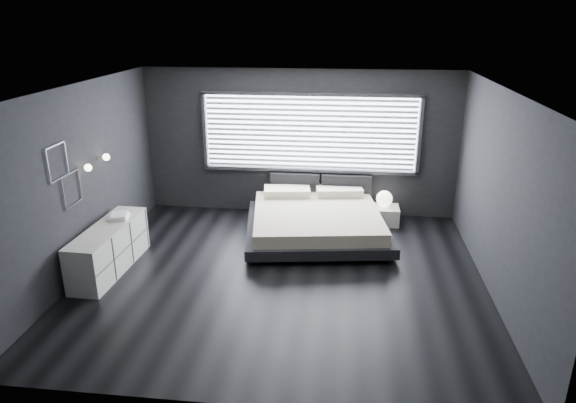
# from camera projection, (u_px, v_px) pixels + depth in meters

# --- Properties ---
(room) EXTENTS (6.04, 6.00, 2.80)m
(room) POSITION_uv_depth(u_px,v_px,m) (281.00, 189.00, 7.27)
(room) COLOR black
(room) RESTS_ON ground
(window) EXTENTS (4.14, 0.09, 1.52)m
(window) POSITION_uv_depth(u_px,v_px,m) (310.00, 133.00, 9.69)
(window) COLOR white
(window) RESTS_ON ground
(headboard) EXTENTS (1.96, 0.16, 0.52)m
(headboard) POSITION_uv_depth(u_px,v_px,m) (320.00, 187.00, 9.97)
(headboard) COLOR black
(headboard) RESTS_ON ground
(sconce_near) EXTENTS (0.18, 0.11, 0.11)m
(sconce_near) POSITION_uv_depth(u_px,v_px,m) (88.00, 168.00, 7.56)
(sconce_near) COLOR silver
(sconce_near) RESTS_ON ground
(sconce_far) EXTENTS (0.18, 0.11, 0.11)m
(sconce_far) POSITION_uv_depth(u_px,v_px,m) (106.00, 157.00, 8.12)
(sconce_far) COLOR silver
(sconce_far) RESTS_ON ground
(wall_art_upper) EXTENTS (0.01, 0.48, 0.48)m
(wall_art_upper) POSITION_uv_depth(u_px,v_px,m) (58.00, 162.00, 6.93)
(wall_art_upper) COLOR #47474C
(wall_art_upper) RESTS_ON ground
(wall_art_lower) EXTENTS (0.01, 0.48, 0.48)m
(wall_art_lower) POSITION_uv_depth(u_px,v_px,m) (72.00, 189.00, 7.32)
(wall_art_lower) COLOR #47474C
(wall_art_lower) RESTS_ON ground
(bed) EXTENTS (2.75, 2.66, 0.63)m
(bed) POSITION_uv_depth(u_px,v_px,m) (316.00, 220.00, 9.09)
(bed) COLOR black
(bed) RESTS_ON ground
(nightstand) EXTENTS (0.57, 0.48, 0.33)m
(nightstand) POSITION_uv_depth(u_px,v_px,m) (383.00, 215.00, 9.68)
(nightstand) COLOR silver
(nightstand) RESTS_ON ground
(orb_lamp) EXTENTS (0.30, 0.30, 0.30)m
(orb_lamp) POSITION_uv_depth(u_px,v_px,m) (384.00, 199.00, 9.61)
(orb_lamp) COLOR white
(orb_lamp) RESTS_ON nightstand
(dresser) EXTENTS (0.56, 1.79, 0.71)m
(dresser) POSITION_uv_depth(u_px,v_px,m) (110.00, 248.00, 7.85)
(dresser) COLOR silver
(dresser) RESTS_ON ground
(book_stack) EXTENTS (0.35, 0.41, 0.07)m
(book_stack) POSITION_uv_depth(u_px,v_px,m) (119.00, 216.00, 8.06)
(book_stack) COLOR white
(book_stack) RESTS_ON dresser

